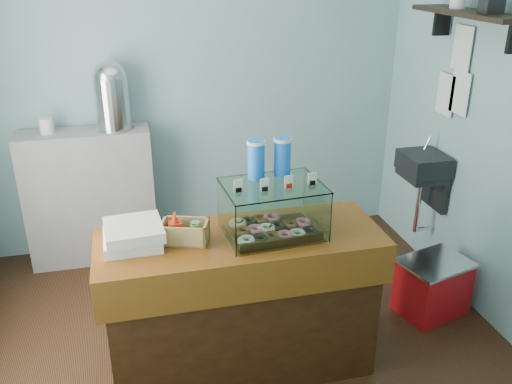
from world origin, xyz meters
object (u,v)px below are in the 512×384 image
object	(u,v)px
counter	(242,303)
display_case	(271,206)
red_cooler	(432,286)
coffee_urn	(112,94)

from	to	relation	value
counter	display_case	xyz separation A→B (m)	(0.18, 0.02, 0.60)
red_cooler	display_case	bearing A→B (deg)	174.95
red_cooler	coffee_urn	bearing A→B (deg)	132.33
display_case	red_cooler	size ratio (longest dim) A/B	1.05
counter	coffee_urn	distance (m)	1.94
counter	coffee_urn	world-z (taller)	coffee_urn
display_case	counter	bearing A→B (deg)	-177.16
counter	coffee_urn	size ratio (longest dim) A/B	3.05
coffee_urn	red_cooler	world-z (taller)	coffee_urn
counter	display_case	bearing A→B (deg)	6.73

